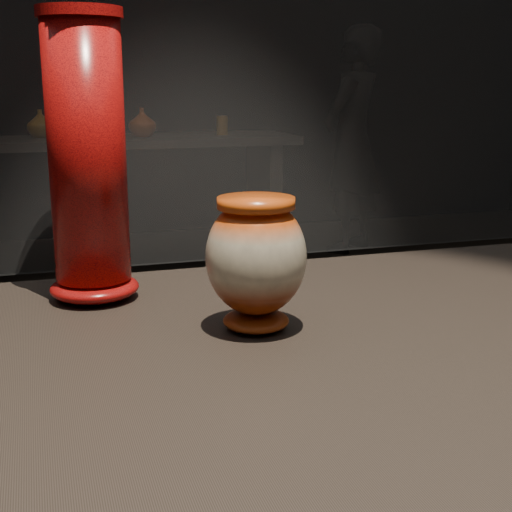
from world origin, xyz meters
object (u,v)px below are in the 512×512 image
Objects in this scene: main_vase at (256,258)px; visitor at (352,141)px; back_shelf at (129,181)px; tall_vase at (88,164)px.

visitor is at bearing 63.53° from main_vase.
main_vase is 3.48m from back_shelf.
visitor is (2.12, 3.68, -0.30)m from tall_vase.
tall_vase is 4.26m from visitor.
back_shelf is (0.47, 3.25, -0.47)m from tall_vase.
visitor reaches higher than tall_vase.
main_vase reaches higher than back_shelf.
main_vase is 0.11× the size of visitor.
visitor is (1.66, 0.44, 0.17)m from back_shelf.
tall_vase reaches higher than back_shelf.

